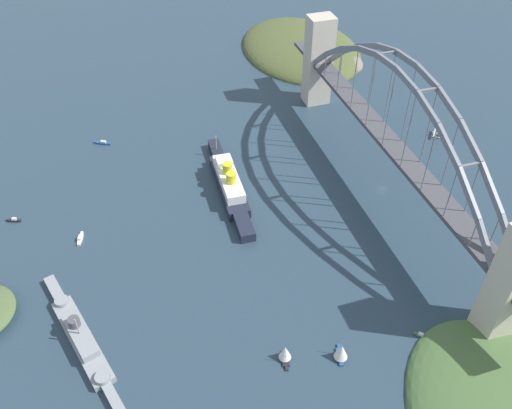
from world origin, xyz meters
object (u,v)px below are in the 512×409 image
object	(u,v)px
small_boat_3	(341,352)
small_boat_5	(14,220)
seaplane_taxiing_near_bridge	(436,134)
small_boat_4	(421,335)
small_boat_2	(285,353)
harbor_arch_bridge	(392,141)
small_boat_1	(103,143)
naval_cruiser	(81,338)
small_boat_0	(80,238)
ocean_liner	(229,183)

from	to	relation	value
small_boat_3	small_boat_5	bearing A→B (deg)	45.59
seaplane_taxiing_near_bridge	small_boat_4	distance (m)	166.42
small_boat_2	small_boat_5	world-z (taller)	small_boat_2
harbor_arch_bridge	seaplane_taxiing_near_bridge	world-z (taller)	harbor_arch_bridge
seaplane_taxiing_near_bridge	small_boat_5	xyz separation A→B (m)	(-2.61, 269.75, -1.10)
harbor_arch_bridge	small_boat_2	distance (m)	135.68
small_boat_1	small_boat_5	distance (m)	81.93
harbor_arch_bridge	seaplane_taxiing_near_bridge	distance (m)	78.14
naval_cruiser	small_boat_4	xyz separation A→B (m)	(-43.20, -146.25, -2.27)
naval_cruiser	small_boat_2	distance (m)	90.79
seaplane_taxiing_near_bridge	small_boat_1	distance (m)	223.13
small_boat_0	small_boat_4	xyz separation A→B (m)	(-109.66, -142.81, -0.10)
seaplane_taxiing_near_bridge	small_boat_0	bearing A→B (deg)	96.94
naval_cruiser	small_boat_1	xyz separation A→B (m)	(153.72, -23.51, -2.15)
naval_cruiser	small_boat_3	distance (m)	114.89
ocean_liner	small_boat_2	xyz separation A→B (m)	(-118.17, 7.40, -0.79)
small_boat_2	small_boat_3	world-z (taller)	small_boat_3
harbor_arch_bridge	small_boat_4	xyz separation A→B (m)	(-99.79, 32.57, -33.15)
small_boat_2	small_boat_3	xyz separation A→B (m)	(-6.93, -23.20, 0.43)
harbor_arch_bridge	small_boat_2	size ratio (longest dim) A/B	27.23
small_boat_0	small_boat_5	world-z (taller)	small_boat_0
naval_cruiser	small_boat_0	size ratio (longest dim) A/B	8.37
harbor_arch_bridge	naval_cruiser	xyz separation A→B (m)	(-56.60, 178.82, -30.89)
harbor_arch_bridge	naval_cruiser	bearing A→B (deg)	107.56
naval_cruiser	small_boat_0	xyz separation A→B (m)	(66.46, -3.43, -2.16)
ocean_liner	small_boat_1	xyz separation A→B (m)	(70.99, 67.46, -4.42)
small_boat_4	small_boat_1	bearing A→B (deg)	31.94
harbor_arch_bridge	small_boat_3	xyz separation A→B (m)	(-98.98, 72.05, -28.97)
small_boat_3	small_boat_0	bearing A→B (deg)	43.51
small_boat_2	ocean_liner	bearing A→B (deg)	-3.58
harbor_arch_bridge	small_boat_1	world-z (taller)	harbor_arch_bridge
naval_cruiser	small_boat_5	world-z (taller)	naval_cruiser
small_boat_1	small_boat_5	bearing A→B (deg)	138.35
harbor_arch_bridge	ocean_liner	bearing A→B (deg)	73.44
ocean_liner	small_boat_2	size ratio (longest dim) A/B	9.19
small_boat_0	small_boat_3	bearing A→B (deg)	-136.49
harbor_arch_bridge	small_boat_3	world-z (taller)	harbor_arch_bridge
small_boat_0	small_boat_5	bearing A→B (deg)	52.86
seaplane_taxiing_near_bridge	ocean_liner	bearing A→B (deg)	94.79
ocean_liner	seaplane_taxiing_near_bridge	world-z (taller)	ocean_liner
small_boat_2	small_boat_3	size ratio (longest dim) A/B	0.93
small_boat_3	seaplane_taxiing_near_bridge	bearing A→B (deg)	-43.84
small_boat_4	seaplane_taxiing_near_bridge	bearing A→B (deg)	-33.79
ocean_liner	small_boat_0	xyz separation A→B (m)	(-16.26, 87.54, -4.43)
ocean_liner	small_boat_2	world-z (taller)	ocean_liner
small_boat_2	harbor_arch_bridge	bearing A→B (deg)	-45.98
ocean_liner	small_boat_4	distance (m)	137.60
small_boat_5	small_boat_1	bearing A→B (deg)	-41.65
small_boat_4	small_boat_3	bearing A→B (deg)	88.82
small_boat_1	small_boat_3	bearing A→B (deg)	-157.00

